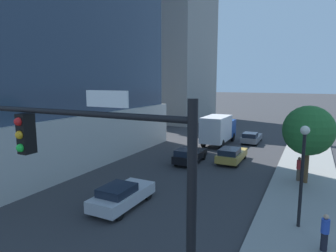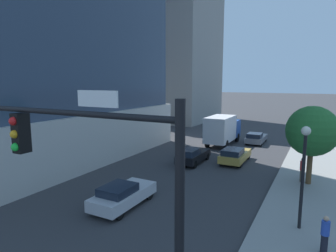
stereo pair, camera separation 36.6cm
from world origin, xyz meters
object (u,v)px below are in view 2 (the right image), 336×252
at_px(street_lamp, 304,161).
at_px(pedestrian_red_shirt, 302,170).
at_px(box_truck, 222,129).
at_px(street_tree, 312,131).
at_px(car_black, 192,155).
at_px(car_gold, 235,155).
at_px(traffic_light_pole, 103,188).
at_px(construction_building, 172,41).
at_px(car_silver, 122,195).
at_px(pedestrian_blue_shirt, 325,234).
at_px(car_gray, 256,138).

relative_size(street_lamp, pedestrian_red_shirt, 2.89).
bearing_deg(box_truck, street_tree, -46.63).
height_order(car_black, pedestrian_red_shirt, pedestrian_red_shirt).
distance_m(car_gold, box_truck, 7.57).
bearing_deg(car_gold, car_black, -148.73).
bearing_deg(pedestrian_red_shirt, traffic_light_pole, -100.67).
xyz_separation_m(construction_building, car_silver, (15.97, -37.36, -14.22)).
bearing_deg(street_lamp, pedestrian_red_shirt, 92.68).
bearing_deg(pedestrian_blue_shirt, car_black, 135.35).
bearing_deg(car_gold, street_lamp, -59.99).
distance_m(construction_building, car_gray, 28.58).
bearing_deg(car_gold, pedestrian_blue_shirt, -59.89).
relative_size(traffic_light_pole, box_truck, 1.02).
xyz_separation_m(traffic_light_pole, street_tree, (3.74, 17.27, -1.02)).
bearing_deg(pedestrian_red_shirt, box_truck, 132.62).
bearing_deg(street_lamp, traffic_light_pole, -109.88).
distance_m(street_lamp, street_tree, 7.21).
xyz_separation_m(traffic_light_pole, street_lamp, (3.64, 10.07, -1.39)).
relative_size(street_lamp, pedestrian_blue_shirt, 3.11).
bearing_deg(street_lamp, pedestrian_blue_shirt, -59.35).
xyz_separation_m(street_tree, pedestrian_blue_shirt, (0.97, -9.00, -2.93)).
height_order(street_lamp, car_gray, street_lamp).
xyz_separation_m(construction_building, pedestrian_red_shirt, (25.04, -28.12, -13.89)).
distance_m(construction_building, car_black, 34.41).
relative_size(car_gold, car_gray, 1.03).
relative_size(car_gold, car_silver, 1.02).
distance_m(car_black, car_gray, 11.92).
distance_m(traffic_light_pole, car_silver, 10.91).
height_order(construction_building, car_gold, construction_building).
height_order(car_black, box_truck, box_truck).
bearing_deg(street_tree, street_lamp, -90.79).
relative_size(car_silver, box_truck, 0.65).
height_order(car_gray, car_silver, car_silver).
distance_m(car_silver, box_truck, 19.14).
xyz_separation_m(construction_building, car_black, (15.97, -26.98, -14.20)).
relative_size(car_black, pedestrian_red_shirt, 2.50).
bearing_deg(car_gray, street_tree, -64.15).
bearing_deg(car_gold, street_tree, -28.49).
bearing_deg(pedestrian_blue_shirt, car_gray, 108.21).
height_order(traffic_light_pole, car_silver, traffic_light_pole).
distance_m(street_tree, box_truck, 14.00).
relative_size(car_gray, pedestrian_blue_shirt, 2.68).
bearing_deg(box_truck, traffic_light_pole, -78.07).
bearing_deg(car_gray, car_gold, -90.00).
xyz_separation_m(traffic_light_pole, car_gray, (-2.46, 30.07, -4.27)).
height_order(car_gold, car_black, car_black).
bearing_deg(traffic_light_pole, car_black, 107.23).
relative_size(car_gray, car_silver, 0.99).
bearing_deg(car_gray, car_black, -106.14).
bearing_deg(car_silver, pedestrian_red_shirt, 45.55).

